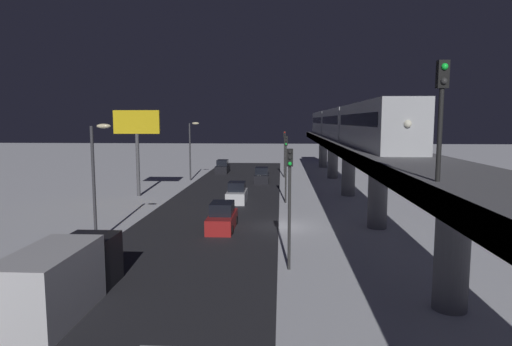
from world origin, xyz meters
TOP-DOWN VIEW (x-y plane):
  - ground_plane at (0.00, 0.00)m, footprint 240.00×240.00m
  - avenue_asphalt at (5.36, 0.00)m, footprint 11.00×99.40m
  - elevated_railway at (-7.26, -0.00)m, footprint 5.00×99.40m
  - subway_train at (-7.35, -20.61)m, footprint 2.94×55.47m
  - rail_signal at (-5.56, 17.26)m, footprint 0.36×0.41m
  - sedan_red at (3.96, 1.02)m, footprint 1.91×4.72m
  - sedan_white at (3.96, -9.70)m, footprint 1.80×4.03m
  - sedan_black at (2.16, -23.33)m, footprint 1.80×4.23m
  - sedan_black_2 at (8.56, -33.80)m, footprint 1.80×4.42m
  - delivery_van at (8.76, 15.05)m, footprint 2.40×7.40m
  - traffic_light_near at (-0.74, 9.61)m, footprint 0.32×0.44m
  - traffic_light_mid at (-0.74, -9.50)m, footprint 0.32×0.44m
  - traffic_light_far at (-0.74, -28.61)m, footprint 0.32×0.44m
  - commercial_billboard at (14.57, -12.60)m, footprint 4.80×0.36m
  - street_lamp_near at (11.43, 5.00)m, footprint 1.35×0.44m
  - street_lamp_far at (11.43, -25.00)m, footprint 1.35×0.44m

SIDE VIEW (x-z plane):
  - ground_plane at x=0.00m, z-range 0.00..0.00m
  - avenue_asphalt at x=5.36m, z-range 0.00..0.01m
  - sedan_red at x=3.96m, z-range -0.20..1.77m
  - sedan_black_2 at x=8.56m, z-range -0.19..1.78m
  - sedan_white at x=3.96m, z-range -0.19..1.78m
  - sedan_black at x=2.16m, z-range -0.19..1.78m
  - delivery_van at x=8.76m, z-range -0.05..2.75m
  - traffic_light_near at x=-0.74m, z-range 1.00..7.40m
  - traffic_light_mid at x=-0.74m, z-range 1.00..7.40m
  - traffic_light_far at x=-0.74m, z-range 1.00..7.40m
  - street_lamp_near at x=11.43m, z-range 0.99..8.64m
  - street_lamp_far at x=11.43m, z-range 0.99..8.64m
  - elevated_railway at x=-7.26m, z-range 2.09..7.88m
  - commercial_billboard at x=14.57m, z-range 2.38..11.28m
  - subway_train at x=-7.35m, z-range 5.87..9.27m
  - rail_signal at x=-5.56m, z-range 6.52..10.52m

